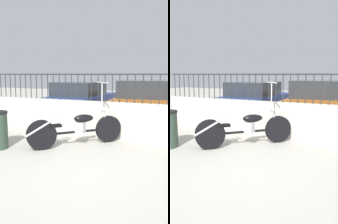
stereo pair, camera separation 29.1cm
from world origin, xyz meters
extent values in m
plane|color=#B7B2A5|center=(0.00, 0.00, 0.00)|extent=(40.00, 40.00, 0.00)
cube|color=beige|center=(0.00, 2.58, 0.46)|extent=(8.11, 0.18, 0.91)
cylinder|color=#2D2D33|center=(-3.96, 2.58, 1.27)|extent=(0.02, 0.02, 0.72)
cylinder|color=#2D2D33|center=(-3.77, 2.58, 1.27)|extent=(0.02, 0.02, 0.72)
cylinder|color=#2D2D33|center=(-3.57, 2.58, 1.27)|extent=(0.02, 0.02, 0.72)
cylinder|color=#2D2D33|center=(-3.38, 2.58, 1.27)|extent=(0.02, 0.02, 0.72)
cylinder|color=#2D2D33|center=(-3.19, 2.58, 1.27)|extent=(0.02, 0.02, 0.72)
cylinder|color=#2D2D33|center=(-2.99, 2.58, 1.27)|extent=(0.02, 0.02, 0.72)
cylinder|color=#2D2D33|center=(-2.80, 2.58, 1.27)|extent=(0.02, 0.02, 0.72)
cylinder|color=#2D2D33|center=(-2.61, 2.58, 1.27)|extent=(0.02, 0.02, 0.72)
cylinder|color=#2D2D33|center=(-2.41, 2.58, 1.27)|extent=(0.02, 0.02, 0.72)
cylinder|color=#2D2D33|center=(-2.22, 2.58, 1.27)|extent=(0.02, 0.02, 0.72)
cylinder|color=#2D2D33|center=(-2.03, 2.58, 1.27)|extent=(0.02, 0.02, 0.72)
cylinder|color=#2D2D33|center=(-1.83, 2.58, 1.27)|extent=(0.02, 0.02, 0.72)
cylinder|color=#2D2D33|center=(-1.64, 2.58, 1.27)|extent=(0.02, 0.02, 0.72)
cylinder|color=#2D2D33|center=(-1.45, 2.58, 1.27)|extent=(0.02, 0.02, 0.72)
cylinder|color=#2D2D33|center=(-1.26, 2.58, 1.27)|extent=(0.02, 0.02, 0.72)
cylinder|color=#2D2D33|center=(-1.06, 2.58, 1.27)|extent=(0.02, 0.02, 0.72)
cylinder|color=#2D2D33|center=(-0.87, 2.58, 1.27)|extent=(0.02, 0.02, 0.72)
cylinder|color=#2D2D33|center=(-0.68, 2.58, 1.27)|extent=(0.02, 0.02, 0.72)
cylinder|color=#2D2D33|center=(-0.48, 2.58, 1.27)|extent=(0.02, 0.02, 0.72)
cylinder|color=#2D2D33|center=(-0.29, 2.58, 1.27)|extent=(0.02, 0.02, 0.72)
cylinder|color=#2D2D33|center=(-0.10, 2.58, 1.27)|extent=(0.02, 0.02, 0.72)
cylinder|color=#2D2D33|center=(0.10, 2.58, 1.27)|extent=(0.02, 0.02, 0.72)
cylinder|color=#2D2D33|center=(0.29, 2.58, 1.27)|extent=(0.02, 0.02, 0.72)
cylinder|color=#2D2D33|center=(0.48, 2.58, 1.27)|extent=(0.02, 0.02, 0.72)
cylinder|color=#2D2D33|center=(0.68, 2.58, 1.27)|extent=(0.02, 0.02, 0.72)
cylinder|color=#2D2D33|center=(0.87, 2.58, 1.27)|extent=(0.02, 0.02, 0.72)
cylinder|color=#2D2D33|center=(0.00, 2.58, 1.61)|extent=(8.11, 0.04, 0.04)
cylinder|color=black|center=(-0.21, 2.09, 0.32)|extent=(0.50, 0.53, 0.64)
cylinder|color=black|center=(-1.31, 0.91, 0.32)|extent=(0.55, 0.57, 0.65)
cylinder|color=black|center=(-0.76, 1.50, 0.32)|extent=(1.05, 1.13, 0.06)
cube|color=silver|center=(-0.72, 1.54, 0.42)|extent=(0.28, 0.18, 0.24)
ellipsoid|color=black|center=(-0.64, 1.63, 0.62)|extent=(0.47, 0.48, 0.18)
cube|color=black|center=(-1.10, 1.13, 0.50)|extent=(0.31, 0.31, 0.06)
cylinder|color=silver|center=(-0.27, 2.03, 0.57)|extent=(0.18, 0.19, 0.51)
sphere|color=silver|center=(-0.31, 1.98, 0.80)|extent=(0.11, 0.11, 0.11)
cylinder|color=silver|center=(-0.33, 1.96, 1.12)|extent=(0.03, 0.03, 0.61)
cylinder|color=silver|center=(-0.33, 1.96, 1.42)|extent=(0.40, 0.38, 0.03)
cylinder|color=silver|center=(-1.22, 0.90, 0.54)|extent=(0.58, 0.62, 0.46)
cylinder|color=silver|center=(-1.32, 1.00, 0.54)|extent=(0.58, 0.62, 0.46)
cylinder|color=black|center=(-3.25, 6.41, 0.32)|extent=(0.13, 0.64, 0.64)
cylinder|color=black|center=(-1.66, 6.45, 0.32)|extent=(0.13, 0.64, 0.64)
cylinder|color=black|center=(-3.19, 3.98, 0.32)|extent=(0.13, 0.64, 0.64)
cylinder|color=black|center=(-1.60, 4.02, 0.32)|extent=(0.13, 0.64, 0.64)
cube|color=navy|center=(-2.42, 5.22, 0.53)|extent=(1.80, 3.96, 0.58)
cube|color=#2D3338|center=(-2.42, 5.02, 1.07)|extent=(1.58, 1.92, 0.51)
cylinder|color=black|center=(-0.87, 6.33, 0.32)|extent=(0.17, 0.65, 0.64)
cylinder|color=black|center=(-0.64, 3.79, 0.32)|extent=(0.17, 0.65, 0.64)
cube|color=orange|center=(0.05, 5.13, 0.55)|extent=(2.09, 4.25, 0.63)
cube|color=#2D3338|center=(0.07, 4.93, 1.14)|extent=(1.73, 2.10, 0.55)
camera|label=1|loc=(1.73, -3.43, 1.61)|focal=40.00mm
camera|label=2|loc=(1.99, -3.30, 1.61)|focal=40.00mm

